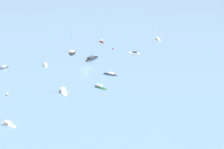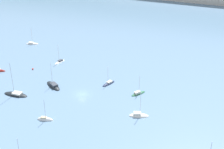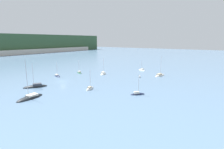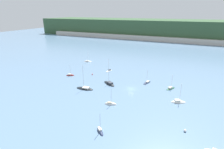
# 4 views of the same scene
# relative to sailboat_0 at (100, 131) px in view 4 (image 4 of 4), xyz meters

# --- Properties ---
(ground_plane) EXTENTS (600.00, 600.00, 0.00)m
(ground_plane) POSITION_rel_sailboat_0_xyz_m (-1.68, 35.38, -0.13)
(ground_plane) COLOR slate
(hillside_ridge) EXTENTS (421.03, 74.12, 24.84)m
(hillside_ridge) POSITION_rel_sailboat_0_xyz_m (-1.68, 228.02, 12.28)
(hillside_ridge) COLOR #335133
(hillside_ridge) RESTS_ON ground_plane
(shore_town_strip) EXTENTS (357.88, 6.00, 5.82)m
(shore_town_strip) POSITION_rel_sailboat_0_xyz_m (-1.68, 187.46, 2.78)
(shore_town_strip) COLOR beige
(shore_town_strip) RESTS_ON ground_plane
(sailboat_0) EXTENTS (4.39, 4.32, 7.45)m
(sailboat_0) POSITION_rel_sailboat_0_xyz_m (0.00, 0.00, 0.00)
(sailboat_0) COLOR #232D4C
(sailboat_0) RESTS_ON ground_plane
(sailboat_1) EXTENTS (2.60, 6.12, 8.57)m
(sailboat_1) POSITION_rel_sailboat_0_xyz_m (-23.49, 55.39, -0.02)
(sailboat_1) COLOR white
(sailboat_1) RESTS_ON ground_plane
(sailboat_2) EXTENTS (4.53, 6.00, 7.76)m
(sailboat_2) POSITION_rel_sailboat_0_xyz_m (16.21, 43.36, -0.00)
(sailboat_2) COLOR #2D6647
(sailboat_2) RESTS_ON ground_plane
(sailboat_3) EXTENTS (8.83, 6.66, 10.01)m
(sailboat_3) POSITION_rel_sailboat_0_xyz_m (-14.00, 36.11, -0.02)
(sailboat_3) COLOR black
(sailboat_3) RESTS_ON ground_plane
(sailboat_4) EXTENTS (9.19, 3.95, 12.91)m
(sailboat_4) POSITION_rel_sailboat_0_xyz_m (-22.37, 25.49, -0.04)
(sailboat_4) COLOR black
(sailboat_4) RESTS_ON ground_plane
(sailboat_5) EXTENTS (3.63, 6.43, 7.92)m
(sailboat_5) POSITION_rel_sailboat_0_xyz_m (3.71, 45.99, -0.04)
(sailboat_5) COLOR #232D4C
(sailboat_5) RESTS_ON ground_plane
(sailboat_7) EXTENTS (6.56, 4.28, 9.27)m
(sailboat_7) POSITION_rel_sailboat_0_xyz_m (20.95, 30.53, -0.01)
(sailboat_7) COLOR white
(sailboat_7) RESTS_ON ground_plane
(sailboat_9) EXTENTS (5.20, 2.66, 8.10)m
(sailboat_9) POSITION_rel_sailboat_0_xyz_m (-4.32, 17.05, -0.05)
(sailboat_9) COLOR white
(sailboat_9) RESTS_ON ground_plane
(sailboat_10) EXTENTS (6.51, 3.76, 8.84)m
(sailboat_10) POSITION_rel_sailboat_0_xyz_m (-47.62, 68.45, -0.03)
(sailboat_10) COLOR silver
(sailboat_10) RESTS_ON ground_plane
(sailboat_11) EXTENTS (4.85, 3.12, 7.48)m
(sailboat_11) POSITION_rel_sailboat_0_xyz_m (-40.79, 37.97, -0.02)
(sailboat_11) COLOR maroon
(sailboat_11) RESTS_ON ground_plane
(mooring_buoy_0) EXTENTS (0.87, 0.87, 0.87)m
(mooring_buoy_0) POSITION_rel_sailboat_0_xyz_m (24.66, 11.28, 0.30)
(mooring_buoy_0) COLOR white
(mooring_buoy_0) RESTS_ON ground_plane
(mooring_buoy_1) EXTENTS (0.65, 0.65, 0.65)m
(mooring_buoy_1) POSITION_rel_sailboat_0_xyz_m (-29.53, 44.75, 0.19)
(mooring_buoy_1) COLOR red
(mooring_buoy_1) RESTS_ON ground_plane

